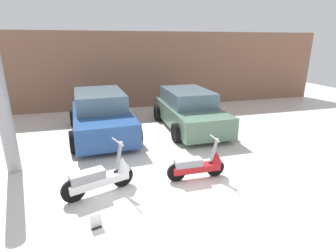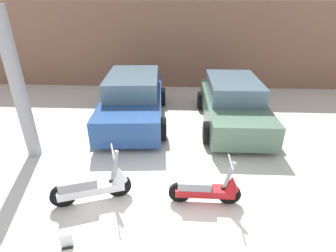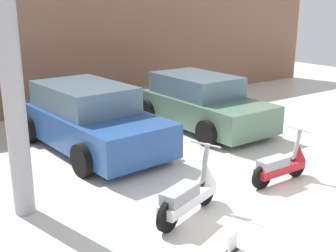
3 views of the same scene
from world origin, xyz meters
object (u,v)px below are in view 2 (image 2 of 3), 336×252
(scooter_front_left, at_px, (95,184))
(placard_near_left_scooter, at_px, (67,241))
(car_rear_center, at_px, (233,103))
(scooter_front_right, at_px, (208,188))
(car_rear_left, at_px, (133,99))
(support_column_side, at_px, (18,88))

(scooter_front_left, bearing_deg, placard_near_left_scooter, -116.79)
(car_rear_center, bearing_deg, scooter_front_left, -41.50)
(scooter_front_right, xyz_separation_m, car_rear_left, (-2.02, 3.71, 0.34))
(scooter_front_right, height_order, support_column_side, support_column_side)
(support_column_side, bearing_deg, scooter_front_right, -19.99)
(scooter_front_right, distance_m, support_column_side, 4.63)
(car_rear_left, relative_size, car_rear_center, 1.07)
(scooter_front_left, distance_m, support_column_side, 2.88)
(scooter_front_left, height_order, placard_near_left_scooter, scooter_front_left)
(car_rear_center, bearing_deg, scooter_front_right, -16.48)
(scooter_front_right, bearing_deg, scooter_front_left, -178.63)
(support_column_side, bearing_deg, placard_near_left_scooter, -54.41)
(car_rear_center, distance_m, placard_near_left_scooter, 5.78)
(scooter_front_right, relative_size, support_column_side, 0.40)
(car_rear_center, xyz_separation_m, placard_near_left_scooter, (-3.31, -4.71, -0.53))
(car_rear_left, relative_size, support_column_side, 1.25)
(scooter_front_left, xyz_separation_m, car_rear_center, (3.16, 3.63, 0.27))
(scooter_front_right, xyz_separation_m, support_column_side, (-4.16, 1.51, 1.38))
(car_rear_left, bearing_deg, support_column_side, -48.16)
(scooter_front_left, relative_size, scooter_front_right, 1.07)
(scooter_front_right, distance_m, car_rear_left, 4.24)
(support_column_side, bearing_deg, scooter_front_left, -37.42)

